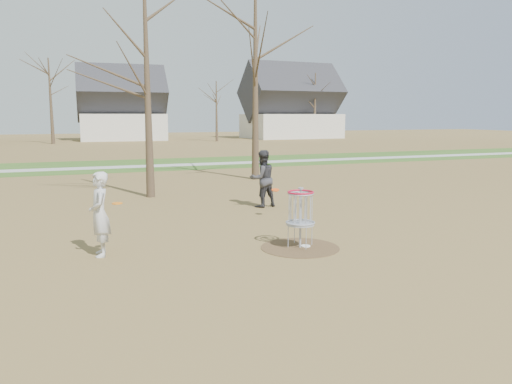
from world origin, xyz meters
TOP-DOWN VIEW (x-y plane):
  - ground at (0.00, 0.00)m, footprint 160.00×160.00m
  - green_band at (0.00, 21.00)m, footprint 160.00×8.00m
  - footpath at (0.00, 20.00)m, footprint 160.00×1.50m
  - dirt_circle at (0.00, 0.00)m, footprint 1.80×1.80m
  - player_standing at (-4.28, 0.95)m, footprint 0.44×0.67m
  - player_throwing at (1.11, 5.11)m, footprint 1.01×0.85m
  - disc_grounded at (0.15, 0.02)m, footprint 0.22×0.22m
  - discs_in_play at (-1.44, 2.12)m, footprint 4.96×2.77m
  - disc_golf_basket at (0.00, 0.00)m, footprint 0.64×0.64m
  - bare_trees at (1.78, 35.79)m, footprint 52.62×44.98m
  - houses_row at (4.32, 52.56)m, footprint 56.51×10.01m

SIDE VIEW (x-z plane):
  - ground at x=0.00m, z-range 0.00..0.00m
  - green_band at x=0.00m, z-range 0.00..0.01m
  - dirt_circle at x=0.00m, z-range 0.00..0.01m
  - footpath at x=0.00m, z-range 0.01..0.02m
  - disc_grounded at x=0.15m, z-range 0.01..0.03m
  - player_standing at x=-4.28m, z-range 0.00..1.81m
  - disc_golf_basket at x=0.00m, z-range 0.24..1.59m
  - player_throwing at x=1.11m, z-range 0.00..1.88m
  - discs_in_play at x=-1.44m, z-range 0.80..1.17m
  - houses_row at x=4.32m, z-range -0.11..7.15m
  - bare_trees at x=1.78m, z-range 0.85..9.85m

